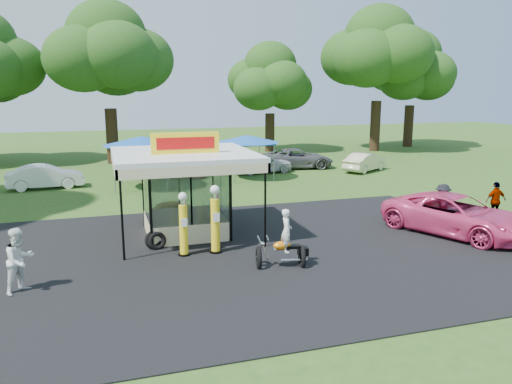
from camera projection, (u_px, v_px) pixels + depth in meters
ground at (273, 271)px, 16.17m from camera, size 120.00×120.00×0.00m
asphalt_apron at (255, 252)px, 18.04m from camera, size 20.00×14.00×0.04m
gas_station_kiosk at (185, 192)px, 19.90m from camera, size 5.40×5.40×4.18m
gas_pump_left at (183, 226)px, 17.43m from camera, size 0.43×0.43×2.31m
gas_pump_right at (215, 221)px, 17.71m from camera, size 0.47×0.47×2.50m
motorcycle at (284, 244)px, 16.41m from camera, size 1.80×1.13×2.05m
spare_tires at (155, 240)px, 18.31m from camera, size 0.87×0.65×0.70m
a_frame_sign at (474, 225)px, 20.02m from camera, size 0.52×0.55×0.87m
kiosk_car at (177, 211)px, 22.22m from camera, size 2.82×1.13×0.96m
pink_sedan at (456, 215)px, 20.16m from camera, size 4.79×6.38×1.61m
spectator_west at (20, 260)px, 14.35m from camera, size 1.18×1.18×1.93m
spectator_east_a at (442, 204)px, 21.60m from camera, size 1.23×0.80×1.79m
spectator_east_b at (496, 201)px, 22.47m from camera, size 1.04×0.51×1.72m
bg_car_a at (45, 177)px, 29.49m from camera, size 4.43×1.84×1.43m
bg_car_b at (168, 166)px, 33.25m from camera, size 5.57×3.59×1.50m
bg_car_c at (261, 163)px, 34.96m from camera, size 4.48×2.18×1.47m
bg_car_d at (297, 158)px, 37.06m from camera, size 5.54×3.11×1.46m
bg_car_e at (365, 162)px, 35.69m from camera, size 4.16×3.31×1.33m
tent_west at (142, 141)px, 29.11m from camera, size 4.44×4.44×3.10m
tent_east at (247, 139)px, 32.39m from camera, size 4.10×4.10×2.87m
oak_far_c at (108, 63)px, 38.20m from camera, size 10.32×10.32×12.16m
oak_far_d at (270, 84)px, 46.05m from camera, size 8.28×8.28×9.86m
oak_far_e at (378, 61)px, 46.03m from camera, size 10.99×10.99×13.08m
oak_far_f at (412, 74)px, 49.84m from camera, size 9.41×9.41×11.34m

